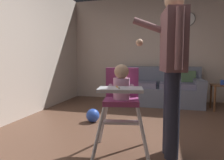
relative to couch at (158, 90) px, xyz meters
name	(u,v)px	position (x,y,z in m)	size (l,w,h in m)	color
ground	(138,149)	(-0.17, -2.45, -0.38)	(5.77, 7.49, 0.10)	brown
wall_far	(153,49)	(-0.17, 0.52, 0.97)	(4.97, 0.06, 2.60)	beige
wall_left	(3,41)	(-2.29, -2.15, 0.97)	(0.06, 6.49, 2.60)	beige
couch	(158,90)	(0.00, 0.00, 0.00)	(1.93, 0.86, 0.86)	slate
high_chair	(122,93)	(-0.32, -2.71, 0.34)	(0.69, 0.79, 0.97)	silver
adult_standing	(172,65)	(0.19, -2.62, 0.63)	(0.57, 0.50, 1.69)	#242839
toy_ball_second	(93,115)	(-1.00, -1.72, -0.22)	(0.22, 0.22, 0.22)	#284CB7
side_table	(222,92)	(1.26, -0.32, 0.05)	(0.40, 0.40, 0.52)	brown
sippy_cup	(222,82)	(1.25, -0.32, 0.24)	(0.07, 0.07, 0.10)	#284CB7
wall_clock	(188,19)	(0.65, 0.48, 1.66)	(0.33, 0.04, 0.33)	white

